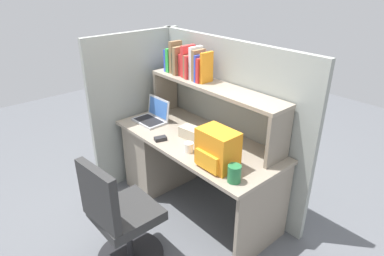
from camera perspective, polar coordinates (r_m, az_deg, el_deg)
name	(u,v)px	position (r m, az deg, el deg)	size (l,w,h in m)	color
ground_plane	(196,205)	(3.32, 0.67, -13.08)	(8.00, 8.00, 0.00)	#595B60
desk	(170,154)	(3.34, -3.76, -4.48)	(1.60, 0.70, 0.73)	gray
cubicle_partition_rear	(226,122)	(3.15, 5.91, 0.99)	(1.84, 0.05, 1.55)	#939991
cubicle_partition_left	(138,108)	(3.50, -9.20, 3.42)	(0.05, 1.06, 1.55)	#939991
overhead_hutch	(214,96)	(2.91, 3.73, 5.53)	(1.44, 0.28, 0.45)	gray
reference_books_on_shelf	(188,63)	(3.09, -0.77, 11.10)	(0.54, 0.18, 0.30)	blue
laptop	(153,116)	(3.27, -6.72, 2.03)	(0.32, 0.25, 0.22)	#B7BABF
backpack	(217,149)	(2.47, 4.34, -3.66)	(0.30, 0.23, 0.30)	orange
computer_mouse	(161,139)	(2.90, -5.43, -1.83)	(0.06, 0.10, 0.03)	#262628
paper_cup	(189,147)	(2.70, -0.55, -3.34)	(0.08, 0.08, 0.08)	white
tissue_box	(192,133)	(2.91, -0.01, -0.88)	(0.22, 0.12, 0.10)	#BFB299
snack_canister	(234,174)	(2.35, 7.27, -7.78)	(0.10, 0.10, 0.13)	#26723F
office_chair	(121,223)	(2.59, -12.12, -15.64)	(0.52, 0.52, 0.93)	black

